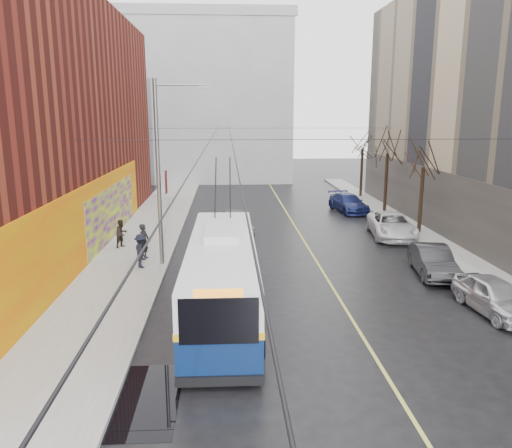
{
  "coord_description": "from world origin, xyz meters",
  "views": [
    {
      "loc": [
        -3.03,
        -13.92,
        7.41
      ],
      "look_at": [
        -1.73,
        8.31,
        2.47
      ],
      "focal_mm": 35.0,
      "sensor_mm": 36.0,
      "label": 1
    }
  ],
  "objects": [
    {
      "name": "ground",
      "position": [
        0.0,
        0.0,
        0.0
      ],
      "size": [
        140.0,
        140.0,
        0.0
      ],
      "primitive_type": "plane",
      "color": "black",
      "rests_on": "ground"
    },
    {
      "name": "sidewalk_left",
      "position": [
        -8.0,
        12.0,
        0.07
      ],
      "size": [
        4.0,
        60.0,
        0.15
      ],
      "primitive_type": "cube",
      "color": "gray",
      "rests_on": "ground"
    },
    {
      "name": "sidewalk_right",
      "position": [
        9.0,
        12.0,
        0.07
      ],
      "size": [
        2.0,
        60.0,
        0.15
      ],
      "primitive_type": "cube",
      "color": "gray",
      "rests_on": "ground"
    },
    {
      "name": "lane_line",
      "position": [
        1.5,
        14.0,
        0.0
      ],
      "size": [
        0.12,
        50.0,
        0.01
      ],
      "primitive_type": "cube",
      "color": "#BFB74C",
      "rests_on": "ground"
    },
    {
      "name": "building_far",
      "position": [
        -6.0,
        44.99,
        9.02
      ],
      "size": [
        20.5,
        12.1,
        18.0
      ],
      "color": "gray",
      "rests_on": "ground"
    },
    {
      "name": "streetlight_pole",
      "position": [
        -6.14,
        10.0,
        4.85
      ],
      "size": [
        2.65,
        0.6,
        9.0
      ],
      "color": "slate",
      "rests_on": "ground"
    },
    {
      "name": "catenary_wires",
      "position": [
        -2.54,
        14.77,
        6.25
      ],
      "size": [
        18.0,
        60.0,
        0.22
      ],
      "color": "black"
    },
    {
      "name": "tree_near",
      "position": [
        9.0,
        16.0,
        4.98
      ],
      "size": [
        3.2,
        3.2,
        6.4
      ],
      "color": "black",
      "rests_on": "ground"
    },
    {
      "name": "tree_mid",
      "position": [
        9.0,
        23.0,
        5.25
      ],
      "size": [
        3.2,
        3.2,
        6.68
      ],
      "color": "black",
      "rests_on": "ground"
    },
    {
      "name": "tree_far",
      "position": [
        9.0,
        30.0,
        5.14
      ],
      "size": [
        3.2,
        3.2,
        6.57
      ],
      "color": "black",
      "rests_on": "ground"
    },
    {
      "name": "puddle",
      "position": [
        -5.51,
        -1.89,
        0.0
      ],
      "size": [
        2.28,
        3.66,
        0.01
      ],
      "primitive_type": "cube",
      "color": "black",
      "rests_on": "ground"
    },
    {
      "name": "pigeons_flying",
      "position": [
        -3.16,
        10.65,
        7.29
      ],
      "size": [
        3.21,
        2.14,
        1.98
      ],
      "color": "slate"
    },
    {
      "name": "trolleybus",
      "position": [
        -3.26,
        4.0,
        1.5
      ],
      "size": [
        2.76,
        11.47,
        5.41
      ],
      "rotation": [
        0.0,
        0.0,
        -0.01
      ],
      "color": "#091C48",
      "rests_on": "ground"
    },
    {
      "name": "parked_car_a",
      "position": [
        7.0,
        3.29,
        0.68
      ],
      "size": [
        1.95,
        4.13,
        1.37
      ],
      "primitive_type": "imported",
      "rotation": [
        0.0,
        0.0,
        0.09
      ],
      "color": "silver",
      "rests_on": "ground"
    },
    {
      "name": "parked_car_b",
      "position": [
        6.51,
        7.9,
        0.69
      ],
      "size": [
        2.02,
        4.36,
        1.38
      ],
      "primitive_type": "imported",
      "rotation": [
        0.0,
        0.0,
        -0.14
      ],
      "color": "#28282B",
      "rests_on": "ground"
    },
    {
      "name": "parked_car_c",
      "position": [
        7.0,
        15.29,
        0.74
      ],
      "size": [
        3.08,
        5.55,
        1.47
      ],
      "primitive_type": "imported",
      "rotation": [
        0.0,
        0.0,
        -0.12
      ],
      "color": "silver",
      "rests_on": "ground"
    },
    {
      "name": "parked_car_d",
      "position": [
        6.27,
        23.4,
        0.68
      ],
      "size": [
        2.67,
        4.97,
        1.37
      ],
      "primitive_type": "imported",
      "rotation": [
        0.0,
        0.0,
        0.17
      ],
      "color": "navy",
      "rests_on": "ground"
    },
    {
      "name": "following_car",
      "position": [
        -2.52,
        16.76,
        0.76
      ],
      "size": [
        2.45,
        4.67,
        1.52
      ],
      "primitive_type": "imported",
      "rotation": [
        0.0,
        0.0,
        0.15
      ],
      "color": "#9A9A9F",
      "rests_on": "ground"
    },
    {
      "name": "pedestrian_a",
      "position": [
        -7.28,
        10.87,
        1.06
      ],
      "size": [
        0.62,
        0.77,
        1.82
      ],
      "primitive_type": "imported",
      "rotation": [
        0.0,
        0.0,
        1.27
      ],
      "color": "black",
      "rests_on": "sidewalk_left"
    },
    {
      "name": "pedestrian_b",
      "position": [
        -8.89,
        13.25,
        0.93
      ],
      "size": [
        0.92,
        0.96,
        1.57
      ],
      "primitive_type": "imported",
      "rotation": [
        0.0,
        0.0,
        0.97
      ],
      "color": "black",
      "rests_on": "sidewalk_left"
    },
    {
      "name": "pedestrian_c",
      "position": [
        -7.2,
        9.4,
        0.98
      ],
      "size": [
        1.04,
        1.23,
        1.65
      ],
      "primitive_type": "imported",
      "rotation": [
        0.0,
        0.0,
        2.06
      ],
      "color": "black",
      "rests_on": "sidewalk_left"
    }
  ]
}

